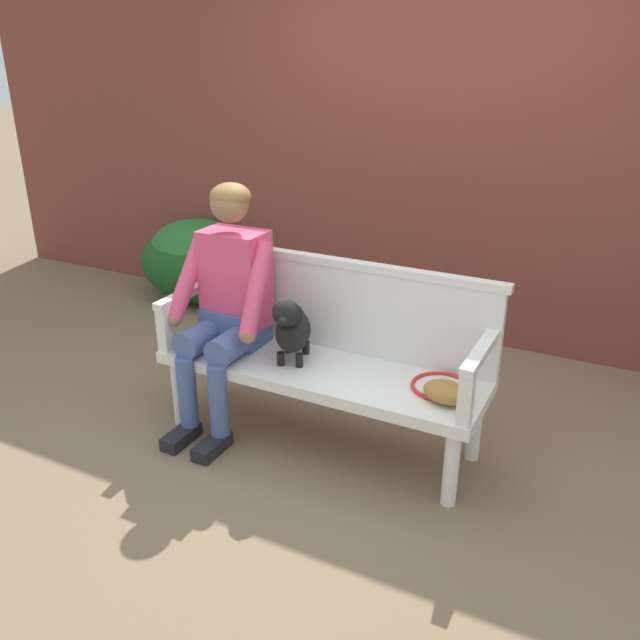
% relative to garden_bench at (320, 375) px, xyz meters
% --- Properties ---
extents(ground_plane, '(40.00, 40.00, 0.00)m').
position_rel_garden_bench_xyz_m(ground_plane, '(0.00, 0.00, -0.39)').
color(ground_plane, '#7A664C').
extents(brick_garden_fence, '(8.00, 0.30, 2.78)m').
position_rel_garden_bench_xyz_m(brick_garden_fence, '(0.00, 1.78, 1.00)').
color(brick_garden_fence, brown).
rests_on(brick_garden_fence, ground).
extents(hedge_bush_far_left, '(0.95, 0.66, 0.68)m').
position_rel_garden_bench_xyz_m(hedge_bush_far_left, '(-1.81, 1.41, -0.05)').
color(hedge_bush_far_left, '#286B2D').
rests_on(hedge_bush_far_left, ground).
extents(hedge_bush_mid_left, '(1.09, 0.66, 0.61)m').
position_rel_garden_bench_xyz_m(hedge_bush_mid_left, '(-1.80, 1.38, -0.08)').
color(hedge_bush_mid_left, '#194C1E').
rests_on(hedge_bush_mid_left, ground).
extents(garden_bench, '(1.69, 0.52, 0.44)m').
position_rel_garden_bench_xyz_m(garden_bench, '(0.00, 0.00, 0.00)').
color(garden_bench, white).
rests_on(garden_bench, ground).
extents(bench_backrest, '(1.73, 0.06, 0.50)m').
position_rel_garden_bench_xyz_m(bench_backrest, '(0.00, 0.23, 0.31)').
color(bench_backrest, white).
rests_on(bench_backrest, garden_bench).
extents(bench_armrest_left_end, '(0.06, 0.52, 0.28)m').
position_rel_garden_bench_xyz_m(bench_armrest_left_end, '(-0.81, -0.09, 0.26)').
color(bench_armrest_left_end, white).
rests_on(bench_armrest_left_end, garden_bench).
extents(bench_armrest_right_end, '(0.06, 0.52, 0.28)m').
position_rel_garden_bench_xyz_m(bench_armrest_right_end, '(0.81, -0.09, 0.26)').
color(bench_armrest_right_end, white).
rests_on(bench_armrest_right_end, garden_bench).
extents(person_seated, '(0.56, 0.66, 1.31)m').
position_rel_garden_bench_xyz_m(person_seated, '(-0.54, -0.02, 0.33)').
color(person_seated, black).
rests_on(person_seated, ground).
extents(dog_on_bench, '(0.24, 0.37, 0.37)m').
position_rel_garden_bench_xyz_m(dog_on_bench, '(-0.15, -0.03, 0.24)').
color(dog_on_bench, black).
rests_on(dog_on_bench, garden_bench).
extents(tennis_racket, '(0.39, 0.57, 0.03)m').
position_rel_garden_bench_xyz_m(tennis_racket, '(0.63, 0.07, 0.07)').
color(tennis_racket, red).
rests_on(tennis_racket, garden_bench).
extents(baseball_glove, '(0.26, 0.23, 0.09)m').
position_rel_garden_bench_xyz_m(baseball_glove, '(0.68, -0.06, 0.10)').
color(baseball_glove, '#9E6B2D').
rests_on(baseball_glove, garden_bench).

